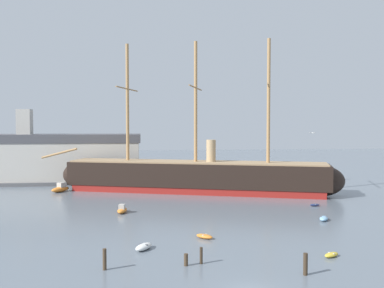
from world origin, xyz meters
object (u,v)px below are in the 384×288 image
dinghy_far_right (312,188)px  dockside_warehouse_left (52,158)px  mooring_piling_left_pair (186,260)px  tall_ship (196,176)px  dinghy_foreground_left (144,247)px  motorboat_distant_centre (200,182)px  dinghy_alongside_stern (315,205)px  mooring_piling_nearest (305,264)px  dinghy_near_centre (204,236)px  dinghy_mid_right (324,218)px  dinghy_foreground_right (331,255)px  motorboat_alongside_bow (122,210)px  mooring_piling_right_pair (201,256)px  motorboat_far_left (60,189)px  mooring_piling_midwater (105,259)px  seagull_in_flight (312,133)px

dinghy_far_right → dockside_warehouse_left: bearing=162.4°
mooring_piling_left_pair → tall_ship: bearing=81.7°
dinghy_foreground_left → motorboat_distant_centre: (13.11, 49.92, 0.30)m
dinghy_alongside_stern → mooring_piling_nearest: bearing=-113.9°
dinghy_near_centre → dinghy_far_right: bearing=51.8°
mooring_piling_left_pair → dockside_warehouse_left: 70.13m
tall_ship → mooring_piling_nearest: tall_ship is taller
dinghy_foreground_left → dinghy_near_centre: dinghy_foreground_left is taller
dinghy_mid_right → dockside_warehouse_left: (-47.88, 47.29, 5.52)m
tall_ship → motorboat_distant_centre: bearing=77.5°
dinghy_far_right → dinghy_foreground_right: bearing=-110.0°
dinghy_alongside_stern → dinghy_foreground_left: bearing=-142.6°
dinghy_near_centre → dinghy_mid_right: dinghy_mid_right is taller
motorboat_distant_centre → mooring_piling_left_pair: bearing=-99.1°
motorboat_alongside_bow → dinghy_alongside_stern: size_ratio=1.89×
mooring_piling_right_pair → dinghy_foreground_right: bearing=2.5°
dinghy_foreground_left → motorboat_far_left: bearing=111.3°
mooring_piling_midwater → tall_ship: bearing=72.4°
mooring_piling_midwater → dockside_warehouse_left: dockside_warehouse_left is taller
tall_ship → dinghy_foreground_left: size_ratio=20.53×
seagull_in_flight → dockside_warehouse_left: bearing=126.1°
dinghy_alongside_stern → seagull_in_flight: 26.07m
dinghy_far_right → motorboat_distant_centre: motorboat_distant_centre is taller
mooring_piling_nearest → motorboat_far_left: bearing=120.8°
dinghy_far_right → mooring_piling_right_pair: 55.33m
dinghy_foreground_left → dockside_warehouse_left: size_ratio=0.07×
dinghy_foreground_left → dinghy_near_centre: size_ratio=1.28×
dinghy_foreground_left → dinghy_alongside_stern: size_ratio=1.64×
dinghy_foreground_left → mooring_piling_right_pair: 8.04m
dinghy_foreground_right → dockside_warehouse_left: size_ratio=0.05×
mooring_piling_nearest → dinghy_mid_right: bearing=62.5°
tall_ship → mooring_piling_right_pair: 45.86m
mooring_piling_nearest → mooring_piling_midwater: 19.07m
dinghy_alongside_stern → dockside_warehouse_left: bearing=144.4°
mooring_piling_left_pair → mooring_piling_right_pair: 1.66m
dockside_warehouse_left → seagull_in_flight: size_ratio=46.87×
motorboat_far_left → dinghy_far_right: size_ratio=1.71×
seagull_in_flight → dinghy_alongside_stern: bearing=66.3°
dinghy_foreground_left → dinghy_far_right: dinghy_foreground_left is taller
dockside_warehouse_left → seagull_in_flight: (41.86, -57.33, 7.19)m
dinghy_foreground_right → dinghy_alongside_stern: 29.02m
tall_ship → mooring_piling_nearest: 50.08m
motorboat_alongside_bow → dinghy_near_centre: bearing=-57.3°
dinghy_foreground_right → seagull_in_flight: bearing=86.3°
dinghy_foreground_right → dinghy_alongside_stern: bearing=70.8°
motorboat_alongside_bow → mooring_piling_nearest: bearing=-59.2°
tall_ship → mooring_piling_nearest: (4.06, -49.86, -2.34)m
dockside_warehouse_left → dinghy_foreground_right: bearing=-57.1°
dinghy_mid_right → motorboat_distant_centre: size_ratio=0.66×
mooring_piling_right_pair → dinghy_foreground_left: bearing=135.7°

